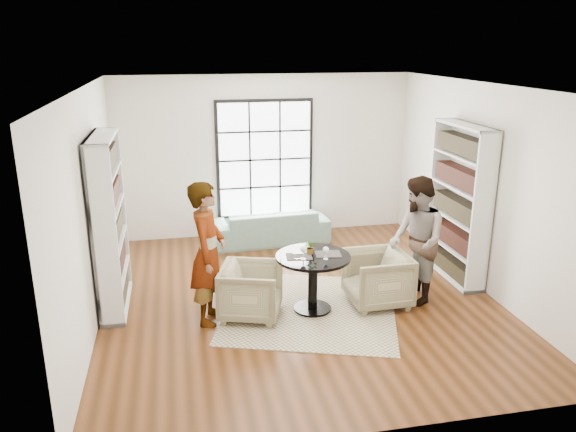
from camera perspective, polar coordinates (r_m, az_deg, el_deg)
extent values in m
plane|color=#5D3116|center=(8.21, 1.12, -8.31)|extent=(6.00, 6.00, 0.00)
plane|color=silver|center=(10.56, -2.41, 6.08)|extent=(5.50, 0.00, 5.50)
plane|color=silver|center=(7.59, -19.52, 0.62)|extent=(0.00, 6.00, 6.00)
plane|color=silver|center=(8.70, 19.17, 2.69)|extent=(0.00, 6.00, 6.00)
plane|color=silver|center=(4.97, 8.83, -7.27)|extent=(5.50, 0.00, 5.50)
plane|color=white|center=(7.43, 1.25, 13.05)|extent=(6.00, 6.00, 0.00)
cube|color=black|center=(10.55, -2.39, 5.80)|extent=(1.82, 0.06, 2.22)
cube|color=white|center=(10.51, -2.35, 5.75)|extent=(1.70, 0.02, 2.10)
cube|color=#BAA98C|center=(7.89, 2.31, -9.41)|extent=(2.90, 2.90, 0.01)
cylinder|color=black|center=(7.87, 2.49, -9.37)|extent=(0.52, 0.52, 0.04)
cylinder|color=black|center=(7.71, 2.53, -6.89)|extent=(0.13, 0.13, 0.72)
cylinder|color=black|center=(7.56, 2.57, -4.18)|extent=(1.01, 1.01, 0.04)
imported|color=slate|center=(10.33, -1.81, -1.00)|extent=(2.15, 0.96, 0.61)
imported|color=tan|center=(7.57, -3.76, -7.62)|extent=(0.99, 0.98, 0.73)
imported|color=tan|center=(7.99, 9.05, -6.29)|extent=(0.85, 0.83, 0.76)
imported|color=gray|center=(7.30, -8.14, -3.77)|extent=(0.62, 0.79, 1.89)
imported|color=gray|center=(8.00, 12.93, -2.47)|extent=(0.75, 0.93, 1.81)
cube|color=black|center=(7.51, 1.14, -4.12)|extent=(0.37, 0.30, 0.01)
cube|color=black|center=(7.60, 4.09, -3.88)|extent=(0.37, 0.30, 0.01)
cylinder|color=silver|center=(7.42, 1.57, -4.39)|extent=(0.07, 0.07, 0.01)
cylinder|color=silver|center=(7.40, 1.57, -4.00)|extent=(0.01, 0.01, 0.11)
sphere|color=#680D0B|center=(7.37, 1.58, -3.39)|extent=(0.08, 0.08, 0.08)
ellipsoid|color=white|center=(7.37, 1.58, -3.39)|extent=(0.09, 0.09, 0.10)
cylinder|color=silver|center=(7.44, 3.85, -4.37)|extent=(0.06, 0.06, 0.01)
cylinder|color=silver|center=(7.42, 3.86, -4.02)|extent=(0.01, 0.01, 0.10)
sphere|color=#680D0B|center=(7.39, 3.87, -3.46)|extent=(0.08, 0.08, 0.08)
ellipsoid|color=white|center=(7.39, 3.87, -3.46)|extent=(0.08, 0.08, 0.09)
imported|color=gray|center=(7.58, 2.31, -3.15)|extent=(0.20, 0.18, 0.20)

